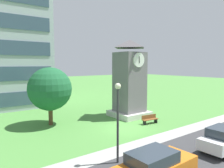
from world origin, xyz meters
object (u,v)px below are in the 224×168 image
Objects in this scene: clock_tower at (130,83)px; street_lamp at (118,113)px; parked_car_orange at (154,167)px; tree_by_building at (50,89)px; park_bench at (150,119)px; parked_car_white at (223,139)px.

clock_tower is 1.79× the size of street_lamp.
parked_car_orange is (-8.27, -11.25, -2.99)m from clock_tower.
clock_tower is 8.83m from tree_by_building.
clock_tower is at bearing 53.68° from parked_car_orange.
clock_tower reaches higher than park_bench.
clock_tower is 4.95m from park_bench.
street_lamp is at bearing 91.73° from parked_car_orange.
street_lamp is at bearing -134.92° from clock_tower.
clock_tower reaches higher than tree_by_building.
clock_tower is 2.11× the size of parked_car_white.
park_bench is 0.38× the size of parked_car_orange.
tree_by_building is 13.54m from parked_car_orange.
clock_tower reaches higher than parked_car_white.
tree_by_building is (-0.23, 10.39, 0.47)m from street_lamp.
clock_tower is at bearing 45.08° from street_lamp.
park_bench is at bearing 31.10° from street_lamp.
park_bench is at bearing 82.83° from parked_car_white.
parked_car_white is at bearing -1.04° from parked_car_orange.
parked_car_white reaches higher than park_bench.
street_lamp is (-7.94, -4.79, 2.65)m from park_bench.
tree_by_building is 1.38× the size of parked_car_white.
tree_by_building is at bearing 91.29° from street_lamp.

